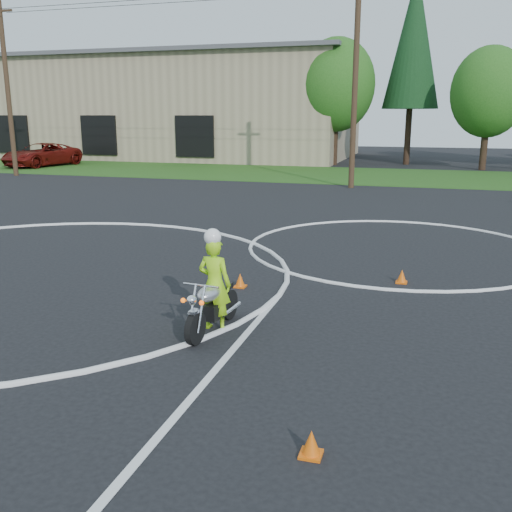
# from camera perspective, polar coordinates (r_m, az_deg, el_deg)

# --- Properties ---
(grass_strip) EXTENTS (120.00, 10.00, 0.02)m
(grass_strip) POSITION_cam_1_polar(r_m,az_deg,el_deg) (35.88, 2.77, 8.28)
(grass_strip) COLOR #1E4714
(grass_strip) RESTS_ON ground
(course_markings) EXTENTS (19.05, 19.05, 0.12)m
(course_markings) POSITION_cam_1_polar(r_m,az_deg,el_deg) (14.11, -11.45, -0.88)
(course_markings) COLOR silver
(course_markings) RESTS_ON ground
(primary_motorcycle) EXTENTS (0.63, 1.80, 0.95)m
(primary_motorcycle) POSITION_cam_1_polar(r_m,az_deg,el_deg) (9.56, -4.42, -4.98)
(primary_motorcycle) COLOR black
(primary_motorcycle) RESTS_ON ground
(rider_primary_grp) EXTENTS (0.61, 0.43, 1.75)m
(rider_primary_grp) POSITION_cam_1_polar(r_m,az_deg,el_deg) (9.56, -4.17, -2.54)
(rider_primary_grp) COLOR #9AE217
(rider_primary_grp) RESTS_ON ground
(pickup_grp) EXTENTS (3.64, 6.15, 1.60)m
(pickup_grp) POSITION_cam_1_polar(r_m,az_deg,el_deg) (43.49, -20.65, 9.45)
(pickup_grp) COLOR #5E0E0A
(pickup_grp) RESTS_ON ground
(traffic_cones) EXTENTS (19.23, 11.74, 0.30)m
(traffic_cones) POSITION_cam_1_polar(r_m,az_deg,el_deg) (11.56, 2.93, -3.27)
(traffic_cones) COLOR #E65C0C
(traffic_cones) RESTS_ON ground
(warehouse) EXTENTS (41.00, 17.00, 8.30)m
(warehouse) POSITION_cam_1_polar(r_m,az_deg,el_deg) (54.61, -12.80, 14.26)
(warehouse) COLOR tan
(warehouse) RESTS_ON ground
(utility_poles) EXTENTS (41.60, 1.12, 10.00)m
(utility_poles) POSITION_cam_1_polar(r_m,az_deg,el_deg) (28.91, 9.90, 17.02)
(utility_poles) COLOR #473321
(utility_poles) RESTS_ON ground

